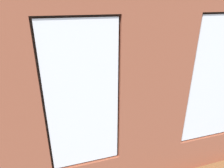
% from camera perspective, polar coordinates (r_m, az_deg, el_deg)
% --- Properties ---
extents(ground_plane, '(7.00, 5.89, 0.10)m').
position_cam_1_polar(ground_plane, '(6.12, -0.80, -7.91)').
color(ground_plane, brown).
extents(brick_wall_with_windows, '(6.40, 0.30, 3.21)m').
position_cam_1_polar(brick_wall_with_windows, '(3.25, 11.66, -5.85)').
color(brick_wall_with_windows, '#9E5138').
rests_on(brick_wall_with_windows, ground_plane).
extents(couch_by_window, '(1.90, 0.87, 0.80)m').
position_cam_1_polar(couch_by_window, '(4.36, 3.99, -16.46)').
color(couch_by_window, black).
rests_on(couch_by_window, ground_plane).
extents(couch_left, '(0.95, 1.91, 0.80)m').
position_cam_1_polar(couch_left, '(6.99, 19.23, -1.65)').
color(couch_left, black).
rests_on(couch_left, ground_plane).
extents(coffee_table, '(1.30, 0.73, 0.42)m').
position_cam_1_polar(coffee_table, '(5.78, -1.47, -5.18)').
color(coffee_table, tan).
rests_on(coffee_table, ground_plane).
extents(cup_ceramic, '(0.08, 0.08, 0.09)m').
position_cam_1_polar(cup_ceramic, '(5.73, -1.48, -4.31)').
color(cup_ceramic, '#B23D38').
rests_on(cup_ceramic, coffee_table).
extents(table_plant_small, '(0.13, 0.13, 0.20)m').
position_cam_1_polar(table_plant_small, '(5.53, -5.09, -4.74)').
color(table_plant_small, brown).
rests_on(table_plant_small, coffee_table).
extents(remote_silver, '(0.17, 0.13, 0.02)m').
position_cam_1_polar(remote_silver, '(5.95, 1.51, -3.60)').
color(remote_silver, '#B2B2B7').
rests_on(remote_silver, coffee_table).
extents(media_console, '(1.11, 0.42, 0.54)m').
position_cam_1_polar(media_console, '(6.32, -27.86, -6.49)').
color(media_console, black).
rests_on(media_console, ground_plane).
extents(tv_flatscreen, '(1.24, 0.20, 0.85)m').
position_cam_1_polar(tv_flatscreen, '(6.04, -29.08, -0.67)').
color(tv_flatscreen, black).
rests_on(tv_flatscreen, media_console).
extents(papasan_chair, '(1.14, 1.14, 0.71)m').
position_cam_1_polar(papasan_chair, '(7.44, -6.47, 2.08)').
color(papasan_chair, olive).
rests_on(papasan_chair, ground_plane).
extents(potted_plant_near_tv, '(0.70, 0.64, 1.17)m').
position_cam_1_polar(potted_plant_near_tv, '(5.16, -24.49, -7.50)').
color(potted_plant_near_tv, gray).
rests_on(potted_plant_near_tv, ground_plane).
extents(potted_plant_corner_near_left, '(1.01, 1.02, 1.59)m').
position_cam_1_polar(potted_plant_corner_near_left, '(8.41, 13.15, 7.20)').
color(potted_plant_corner_near_left, brown).
rests_on(potted_plant_corner_near_left, ground_plane).
extents(potted_plant_foreground_right, '(0.64, 0.64, 0.96)m').
position_cam_1_polar(potted_plant_foreground_right, '(7.45, -24.35, 1.61)').
color(potted_plant_foreground_right, brown).
rests_on(potted_plant_foreground_right, ground_plane).
extents(potted_plant_mid_room_small, '(0.40, 0.40, 0.68)m').
position_cam_1_polar(potted_plant_mid_room_small, '(6.68, 4.76, -0.37)').
color(potted_plant_mid_room_small, '#9E5638').
rests_on(potted_plant_mid_room_small, ground_plane).
extents(potted_plant_between_couches, '(0.77, 0.80, 1.21)m').
position_cam_1_polar(potted_plant_between_couches, '(4.86, 19.79, -10.20)').
color(potted_plant_between_couches, gray).
rests_on(potted_plant_between_couches, ground_plane).
extents(potted_plant_by_left_couch, '(0.22, 0.22, 0.50)m').
position_cam_1_polar(potted_plant_by_left_couch, '(7.87, 11.13, 1.98)').
color(potted_plant_by_left_couch, brown).
rests_on(potted_plant_by_left_couch, ground_plane).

